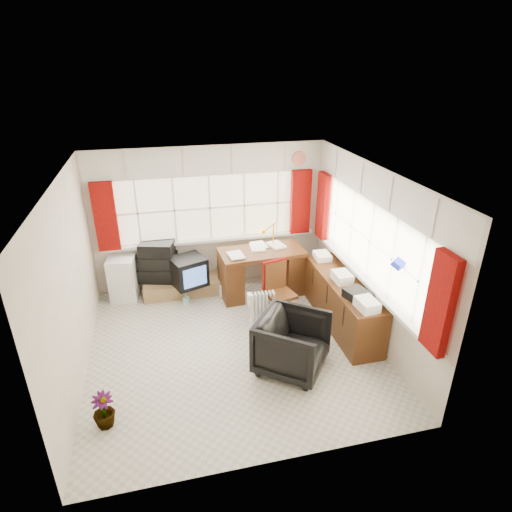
{
  "coord_description": "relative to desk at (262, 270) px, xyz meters",
  "views": [
    {
      "loc": [
        -0.86,
        -4.96,
        3.79
      ],
      "look_at": [
        0.47,
        0.55,
        1.14
      ],
      "focal_mm": 30.0,
      "sensor_mm": 36.0,
      "label": 1
    }
  ],
  "objects": [
    {
      "name": "spray_bottle_a",
      "position": [
        -0.69,
        0.03,
        -0.31
      ],
      "size": [
        0.12,
        0.13,
        0.29
      ],
      "primitive_type": "imported",
      "rotation": [
        0.0,
        0.0,
        -0.13
      ],
      "color": "silver",
      "rests_on": "ground"
    },
    {
      "name": "mini_fridge",
      "position": [
        -2.32,
        0.39,
        -0.08
      ],
      "size": [
        0.5,
        0.51,
        0.75
      ],
      "color": "white",
      "rests_on": "ground"
    },
    {
      "name": "tv_bench",
      "position": [
        -1.32,
        0.31,
        -0.33
      ],
      "size": [
        1.4,
        0.5,
        0.25
      ],
      "primitive_type": "cube",
      "color": "olive",
      "rests_on": "ground"
    },
    {
      "name": "crt_tv",
      "position": [
        -1.24,
        0.15,
        0.04
      ],
      "size": [
        0.68,
        0.65,
        0.49
      ],
      "color": "black",
      "rests_on": "tv_bench"
    },
    {
      "name": "overhead_cabinets",
      "position": [
        0.21,
        -0.43,
        1.8
      ],
      "size": [
        3.98,
        3.98,
        0.48
      ],
      "color": "beige",
      "rests_on": "room_walls"
    },
    {
      "name": "window_right",
      "position": [
        1.17,
        -1.41,
        0.49
      ],
      "size": [
        0.12,
        3.7,
        3.6
      ],
      "color": "#FCF0C8",
      "rests_on": "room_walls"
    },
    {
      "name": "desk",
      "position": [
        0.0,
        0.0,
        0.0
      ],
      "size": [
        1.46,
        0.78,
        0.85
      ],
      "color": "#582D14",
      "rests_on": "ground"
    },
    {
      "name": "office_chair",
      "position": [
        -0.1,
        -2.04,
        -0.06
      ],
      "size": [
        1.19,
        1.19,
        0.78
      ],
      "primitive_type": "imported",
      "rotation": [
        0.0,
        0.0,
        0.92
      ],
      "color": "black",
      "rests_on": "ground"
    },
    {
      "name": "credenza",
      "position": [
        0.96,
        -1.21,
        -0.06
      ],
      "size": [
        0.5,
        2.0,
        0.85
      ],
      "color": "#582D14",
      "rests_on": "ground"
    },
    {
      "name": "window_back",
      "position": [
        -0.77,
        0.54,
        0.49
      ],
      "size": [
        3.7,
        0.12,
        3.6
      ],
      "color": "#FCF0C8",
      "rests_on": "room_walls"
    },
    {
      "name": "radiator",
      "position": [
        -0.22,
        -0.94,
        -0.23
      ],
      "size": [
        0.37,
        0.15,
        0.56
      ],
      "color": "white",
      "rests_on": "ground"
    },
    {
      "name": "spray_bottle_b",
      "position": [
        -1.33,
        -0.06,
        -0.36
      ],
      "size": [
        0.11,
        0.11,
        0.18
      ],
      "primitive_type": "imported",
      "rotation": [
        0.0,
        0.0,
        -0.54
      ],
      "color": "#89CCC8",
      "rests_on": "ground"
    },
    {
      "name": "file_tray",
      "position": [
        0.93,
        -1.74,
        0.36
      ],
      "size": [
        0.38,
        0.44,
        0.12
      ],
      "primitive_type": "cube",
      "rotation": [
        0.0,
        0.0,
        0.31
      ],
      "color": "black",
      "rests_on": "credenza"
    },
    {
      "name": "hifi_stack",
      "position": [
        -1.72,
        0.46,
        0.13
      ],
      "size": [
        0.76,
        0.59,
        0.7
      ],
      "color": "black",
      "rests_on": "tv_bench"
    },
    {
      "name": "curtains",
      "position": [
        0.16,
        -0.48,
        1.0
      ],
      "size": [
        3.83,
        3.83,
        1.15
      ],
      "color": "maroon",
      "rests_on": "room_walls"
    },
    {
      "name": "task_chair",
      "position": [
        0.04,
        -0.83,
        0.07
      ],
      "size": [
        0.5,
        0.52,
        0.98
      ],
      "color": "black",
      "rests_on": "ground"
    },
    {
      "name": "ground",
      "position": [
        -0.77,
        -1.41,
        -0.45
      ],
      "size": [
        4.0,
        4.0,
        0.0
      ],
      "primitive_type": "plane",
      "color": "beige",
      "rests_on": "ground"
    },
    {
      "name": "desk_lamp",
      "position": [
        0.26,
        0.19,
        0.66
      ],
      "size": [
        0.15,
        0.13,
        0.42
      ],
      "color": "#EF9D0A",
      "rests_on": "desk"
    },
    {
      "name": "room_walls",
      "position": [
        -0.77,
        -1.41,
        1.05
      ],
      "size": [
        4.0,
        4.0,
        4.0
      ],
      "color": "beige",
      "rests_on": "ground"
    },
    {
      "name": "flower_vase",
      "position": [
        -2.45,
        -2.5,
        -0.23
      ],
      "size": [
        0.32,
        0.32,
        0.44
      ],
      "primitive_type": "imported",
      "rotation": [
        0.0,
        0.0,
        0.4
      ],
      "color": "black",
      "rests_on": "ground"
    }
  ]
}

